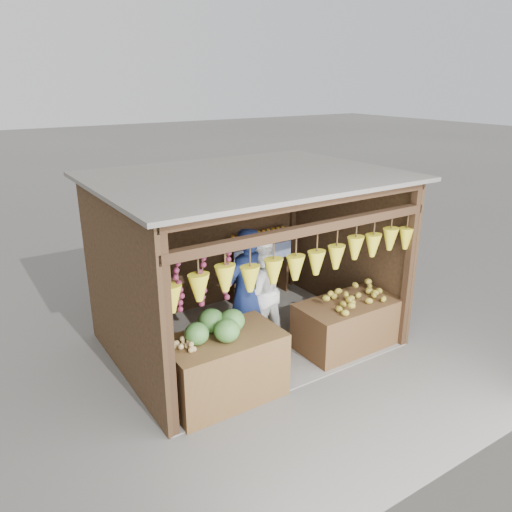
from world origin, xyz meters
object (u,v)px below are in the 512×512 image
Objects in this scene: counter_right at (349,323)px; man_standing at (245,292)px; counter_left at (224,367)px; woman_standing at (259,291)px; vendor_seated at (130,311)px.

man_standing reaches higher than counter_right.
man_standing reaches higher than counter_left.
counter_left is 2.30m from counter_right.
man_standing reaches higher than woman_standing.
counter_left reaches higher than counter_right.
counter_right is at bearing -162.23° from vendor_seated.
vendor_seated reaches higher than counter_right.
counter_left is 1.34m from man_standing.
woman_standing is (0.34, 0.12, -0.11)m from man_standing.
counter_left is 1.58m from vendor_seated.
counter_left is at bearing -176.92° from counter_right.
woman_standing reaches higher than counter_right.
counter_right is at bearing 141.87° from woman_standing.
counter_right is 1.73m from man_standing.
man_standing is 1.13× the size of woman_standing.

